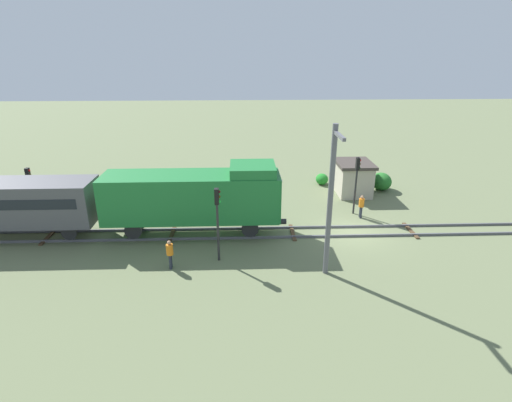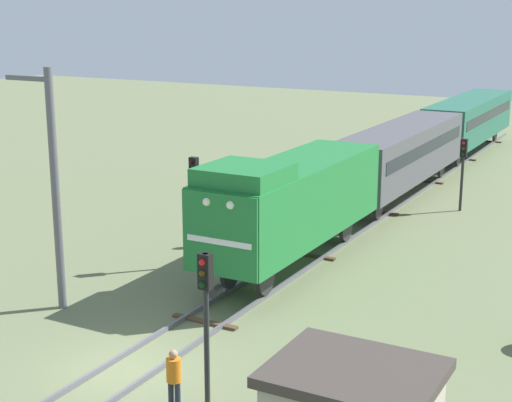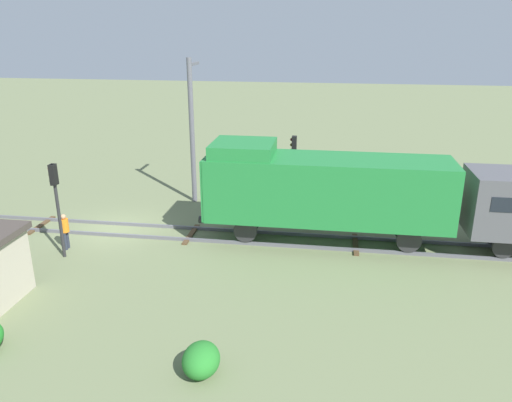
% 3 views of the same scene
% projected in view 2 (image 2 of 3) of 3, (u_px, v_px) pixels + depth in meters
% --- Properties ---
extents(ground_plane, '(143.49, 143.49, 0.00)m').
position_uv_depth(ground_plane, '(129.00, 372.00, 22.11)').
color(ground_plane, '#66704C').
extents(railway_track, '(2.40, 95.66, 0.16)m').
position_uv_depth(railway_track, '(129.00, 369.00, 22.09)').
color(railway_track, '#595960').
rests_on(railway_track, ground).
extents(locomotive, '(2.90, 11.60, 4.60)m').
position_uv_depth(locomotive, '(291.00, 200.00, 30.21)').
color(locomotive, '#1E7233').
rests_on(locomotive, railway_track).
extents(passenger_car_leading, '(2.84, 14.00, 3.66)m').
position_uv_depth(passenger_car_leading, '(401.00, 151.00, 41.62)').
color(passenger_car_leading, '#4C4C51').
rests_on(passenger_car_leading, railway_track).
extents(passenger_car_trailing, '(2.84, 14.00, 3.66)m').
position_uv_depth(passenger_car_trailing, '(469.00, 118.00, 54.06)').
color(passenger_car_trailing, '#26604C').
rests_on(passenger_car_trailing, railway_track).
extents(traffic_signal_near, '(0.32, 0.34, 4.26)m').
position_uv_depth(traffic_signal_near, '(206.00, 305.00, 19.10)').
color(traffic_signal_near, '#262628').
rests_on(traffic_signal_near, ground).
extents(traffic_signal_mid, '(0.32, 0.34, 4.39)m').
position_uv_depth(traffic_signal_mid, '(194.00, 191.00, 30.36)').
color(traffic_signal_mid, '#262628').
rests_on(traffic_signal_mid, ground).
extents(traffic_signal_far, '(0.32, 0.34, 3.65)m').
position_uv_depth(traffic_signal_far, '(463.00, 161.00, 38.85)').
color(traffic_signal_far, '#262628').
rests_on(traffic_signal_far, ground).
extents(worker_near_track, '(0.38, 0.38, 1.70)m').
position_uv_depth(worker_near_track, '(174.00, 376.00, 19.70)').
color(worker_near_track, '#262B38').
rests_on(worker_near_track, ground).
extents(worker_by_signal, '(0.38, 0.38, 1.70)m').
position_uv_depth(worker_by_signal, '(213.00, 223.00, 33.48)').
color(worker_by_signal, '#262B38').
rests_on(worker_by_signal, ground).
extents(catenary_mast, '(1.94, 0.28, 8.16)m').
position_uv_depth(catenary_mast, '(54.00, 184.00, 25.81)').
color(catenary_mast, '#595960').
rests_on(catenary_mast, ground).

